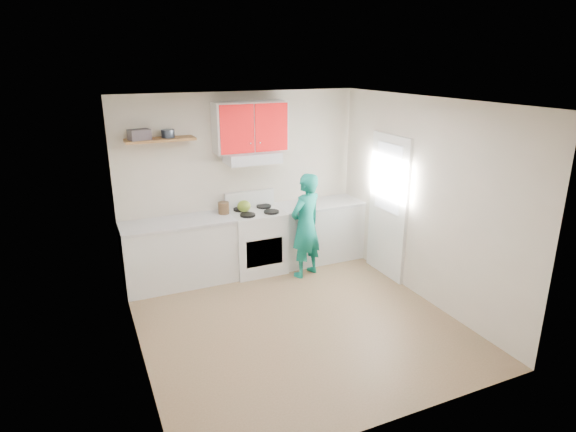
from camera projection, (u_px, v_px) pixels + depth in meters
name	position (u px, v px, depth m)	size (l,w,h in m)	color
floor	(295.00, 320.00, 5.84)	(3.80, 3.80, 0.00)	brown
ceiling	(296.00, 101.00, 5.04)	(3.60, 3.80, 0.04)	white
back_wall	(241.00, 182.00, 7.09)	(3.60, 0.04, 2.60)	beige
front_wall	(397.00, 288.00, 3.79)	(3.60, 0.04, 2.60)	beige
left_wall	(131.00, 242.00, 4.74)	(0.04, 3.80, 2.60)	beige
right_wall	(423.00, 201.00, 6.14)	(0.04, 3.80, 2.60)	beige
door	(388.00, 207.00, 6.82)	(0.05, 0.85, 2.05)	white
door_glass	(388.00, 178.00, 6.68)	(0.01, 0.55, 0.95)	white
counter_left	(179.00, 253.00, 6.69)	(1.52, 0.60, 0.90)	silver
counter_right	(318.00, 232.00, 7.53)	(1.32, 0.60, 0.90)	silver
stove	(257.00, 241.00, 7.10)	(0.76, 0.65, 0.92)	white
range_hood	(252.00, 158.00, 6.81)	(0.76, 0.44, 0.15)	silver
upper_cabinets	(250.00, 127.00, 6.73)	(1.02, 0.33, 0.70)	red
shelf	(160.00, 140.00, 6.29)	(0.90, 0.30, 0.04)	brown
books	(139.00, 135.00, 6.13)	(0.26, 0.19, 0.13)	#453D43
tin	(168.00, 134.00, 6.32)	(0.17, 0.17, 0.11)	#333D4C
kettle	(244.00, 206.00, 6.93)	(0.20, 0.20, 0.17)	olive
crock	(224.00, 209.00, 6.85)	(0.16, 0.16, 0.19)	#4A3520
cutting_board	(310.00, 207.00, 7.23)	(0.29, 0.21, 0.02)	olive
silicone_mat	(348.00, 201.00, 7.55)	(0.28, 0.23, 0.01)	red
person	(306.00, 226.00, 6.85)	(0.56, 0.36, 1.52)	#0C6F5F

